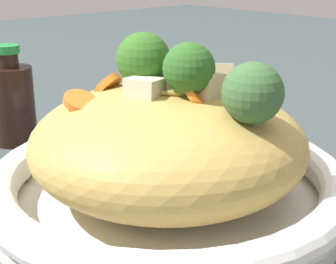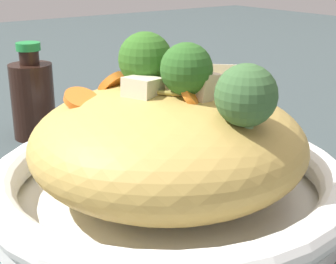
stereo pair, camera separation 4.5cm
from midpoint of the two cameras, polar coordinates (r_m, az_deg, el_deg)
ground_plane at (r=0.48m, az=2.71°, el=-8.74°), size 3.00×3.00×0.00m
serving_bowl at (r=0.47m, az=2.76°, el=-6.13°), size 0.33×0.33×0.05m
noodle_heap at (r=0.45m, az=2.86°, el=-1.20°), size 0.25×0.25×0.11m
broccoli_florets at (r=0.41m, az=5.64°, el=6.29°), size 0.17×0.08×0.07m
carrot_coins at (r=0.45m, az=-1.55°, el=4.71°), size 0.12×0.12×0.03m
zucchini_slices at (r=0.46m, az=5.87°, el=5.40°), size 0.09×0.06×0.03m
chicken_chunks at (r=0.45m, az=6.25°, el=5.30°), size 0.07×0.12×0.04m
soy_sauce_bottle at (r=0.67m, az=-13.08°, el=3.68°), size 0.05×0.05×0.12m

